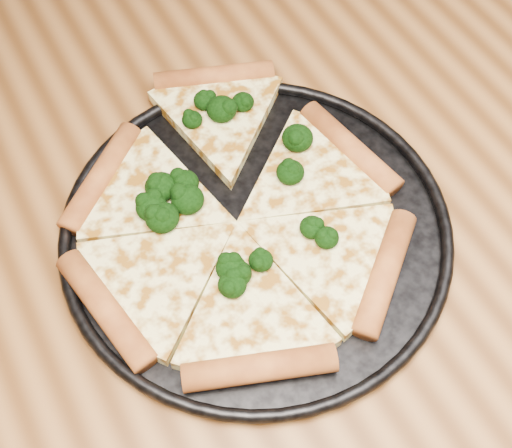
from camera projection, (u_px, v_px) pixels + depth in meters
dining_table at (274, 311)px, 0.67m from camera, size 1.20×0.90×0.75m
pizza_pan at (256, 229)px, 0.60m from camera, size 0.34×0.34×0.02m
pizza at (236, 216)px, 0.60m from camera, size 0.30×0.35×0.02m
broccoli_florets at (220, 188)px, 0.61m from camera, size 0.18×0.21×0.02m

